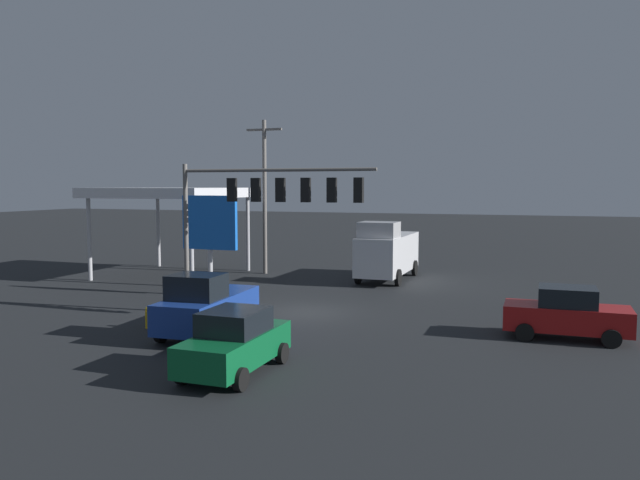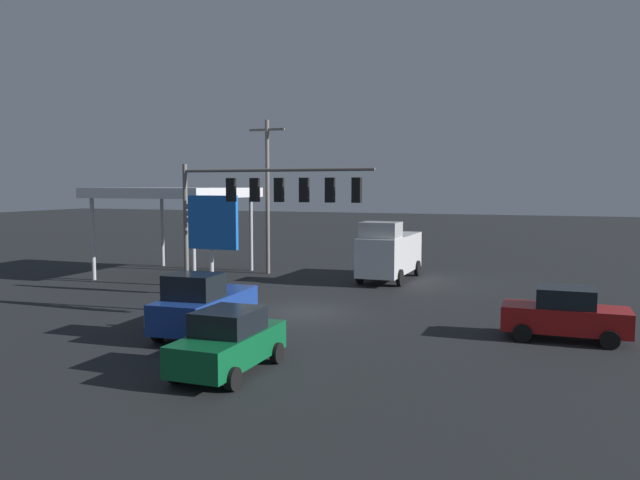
# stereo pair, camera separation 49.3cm
# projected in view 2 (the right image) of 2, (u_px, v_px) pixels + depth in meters

# --- Properties ---
(ground_plane) EXTENTS (200.00, 200.00, 0.00)m
(ground_plane) POSITION_uv_depth(u_px,v_px,m) (304.00, 312.00, 27.79)
(ground_plane) COLOR black
(traffic_signal_assembly) EXTENTS (8.72, 0.43, 6.56)m
(traffic_signal_assembly) POSITION_uv_depth(u_px,v_px,m) (266.00, 198.00, 26.04)
(traffic_signal_assembly) COLOR slate
(traffic_signal_assembly) RESTS_ON ground
(utility_pole) EXTENTS (2.40, 0.26, 9.74)m
(utility_pole) POSITION_uv_depth(u_px,v_px,m) (267.00, 193.00, 39.62)
(utility_pole) COLOR slate
(utility_pole) RESTS_ON ground
(gas_station_canopy) EXTENTS (8.13, 8.29, 5.49)m
(gas_station_canopy) POSITION_uv_depth(u_px,v_px,m) (175.00, 194.00, 38.94)
(gas_station_canopy) COLOR silver
(gas_station_canopy) RESTS_ON ground
(price_sign) EXTENTS (3.01, 0.27, 5.13)m
(price_sign) POSITION_uv_depth(u_px,v_px,m) (211.00, 225.00, 31.71)
(price_sign) COLOR #B7B7BC
(price_sign) RESTS_ON ground
(delivery_truck) EXTENTS (2.64, 6.84, 3.58)m
(delivery_truck) POSITION_uv_depth(u_px,v_px,m) (389.00, 252.00, 37.05)
(delivery_truck) COLOR silver
(delivery_truck) RESTS_ON ground
(sedan_far) EXTENTS (2.07, 4.41, 1.93)m
(sedan_far) POSITION_uv_depth(u_px,v_px,m) (229.00, 342.00, 18.68)
(sedan_far) COLOR #0C592D
(sedan_far) RESTS_ON ground
(pickup_parked) EXTENTS (2.46, 5.29, 2.40)m
(pickup_parked) POSITION_uv_depth(u_px,v_px,m) (204.00, 305.00, 23.54)
(pickup_parked) COLOR navy
(pickup_parked) RESTS_ON ground
(sedan_waiting) EXTENTS (4.40, 2.07, 1.93)m
(sedan_waiting) POSITION_uv_depth(u_px,v_px,m) (565.00, 314.00, 22.68)
(sedan_waiting) COLOR maroon
(sedan_waiting) RESTS_ON ground
(fire_hydrant) EXTENTS (0.24, 0.24, 0.88)m
(fire_hydrant) POSITION_uv_depth(u_px,v_px,m) (147.00, 317.00, 24.70)
(fire_hydrant) COLOR gold
(fire_hydrant) RESTS_ON ground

